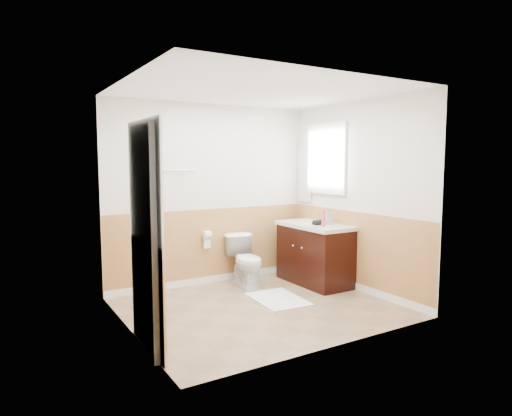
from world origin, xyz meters
TOP-DOWN VIEW (x-y plane):
  - floor at (0.00, 0.00)m, footprint 3.00×3.00m
  - ceiling at (0.00, 0.00)m, footprint 3.00×3.00m
  - wall_back at (0.00, 1.30)m, footprint 3.00×0.00m
  - wall_front at (0.00, -1.30)m, footprint 3.00×0.00m
  - wall_left at (-1.50, 0.00)m, footprint 0.00×3.00m
  - wall_right at (1.50, 0.00)m, footprint 0.00×3.00m
  - wainscot_back at (0.00, 1.29)m, footprint 3.00×0.00m
  - wainscot_front at (0.00, -1.29)m, footprint 3.00×0.00m
  - wainscot_left at (-1.49, 0.00)m, footprint 0.00×2.60m
  - wainscot_right at (1.49, 0.00)m, footprint 0.00×2.60m
  - toilet at (0.34, 0.91)m, footprint 0.44×0.71m
  - bath_mat at (0.34, 0.12)m, footprint 0.61×0.84m
  - vanity_cabinet at (1.21, 0.50)m, footprint 0.55×1.10m
  - vanity_knob_left at (0.91, 0.40)m, footprint 0.03×0.03m
  - vanity_knob_right at (0.91, 0.60)m, footprint 0.03×0.03m
  - countertop at (1.20, 0.50)m, footprint 0.60×1.15m
  - sink_basin at (1.21, 0.65)m, footprint 0.36×0.36m
  - faucet at (1.39, 0.65)m, footprint 0.02×0.02m
  - lotion_bottle at (1.11, 0.20)m, footprint 0.05×0.05m
  - soap_dispenser at (1.33, 0.36)m, footprint 0.12×0.12m
  - hair_dryer_body at (1.16, 0.38)m, footprint 0.14×0.07m
  - hair_dryer_handle at (1.13, 0.45)m, footprint 0.03×0.03m
  - mirror_panel at (1.48, 1.10)m, footprint 0.02×0.35m
  - window_frame at (1.47, 0.59)m, footprint 0.04×0.80m
  - window_glass at (1.49, 0.59)m, footprint 0.01×0.70m
  - door at (-1.40, -0.45)m, footprint 0.29×0.78m
  - door_frame at (-1.48, -0.45)m, footprint 0.02×0.92m
  - door_knob at (-1.34, -0.12)m, footprint 0.06×0.06m
  - towel_bar at (-0.55, 1.25)m, footprint 0.62×0.02m
  - tp_holder_bar at (-0.10, 1.23)m, footprint 0.14×0.02m
  - tp_roll at (-0.10, 1.23)m, footprint 0.10×0.11m
  - tp_sheet at (-0.10, 1.23)m, footprint 0.10×0.01m

SIDE VIEW (x-z plane):
  - floor at x=0.00m, z-range 0.00..0.00m
  - bath_mat at x=0.34m, z-range 0.00..0.02m
  - toilet at x=0.34m, z-range 0.00..0.70m
  - vanity_cabinet at x=1.21m, z-range 0.00..0.80m
  - wainscot_back at x=0.00m, z-range -1.00..2.00m
  - wainscot_front at x=0.00m, z-range -1.00..2.00m
  - wainscot_left at x=-1.49m, z-range -0.80..1.80m
  - wainscot_right at x=1.49m, z-range -0.80..1.80m
  - vanity_knob_left at x=0.91m, z-range 0.53..0.57m
  - vanity_knob_right at x=0.91m, z-range 0.53..0.57m
  - tp_sheet at x=-0.10m, z-range 0.51..0.67m
  - tp_holder_bar at x=-0.10m, z-range 0.69..0.71m
  - tp_roll at x=-0.10m, z-range 0.64..0.76m
  - countertop at x=1.20m, z-range 0.80..0.85m
  - hair_dryer_handle at x=1.13m, z-range 0.82..0.89m
  - sink_basin at x=1.21m, z-range 0.85..0.87m
  - hair_dryer_body at x=1.16m, z-range 0.85..0.92m
  - faucet at x=1.39m, z-range 0.85..0.99m
  - door_knob at x=-1.34m, z-range 0.92..0.98m
  - soap_dispenser at x=1.33m, z-range 0.85..1.06m
  - lotion_bottle at x=1.11m, z-range 0.85..1.07m
  - door at x=-1.40m, z-range 0.00..2.04m
  - door_frame at x=-1.48m, z-range -0.02..2.08m
  - wall_back at x=0.00m, z-range -0.25..2.75m
  - wall_front at x=0.00m, z-range -0.25..2.75m
  - wall_left at x=-1.50m, z-range -0.25..2.75m
  - wall_right at x=1.50m, z-range -0.25..2.75m
  - mirror_panel at x=1.48m, z-range 1.10..2.00m
  - towel_bar at x=-0.55m, z-range 1.59..1.61m
  - window_frame at x=1.47m, z-range 1.25..2.25m
  - window_glass at x=1.49m, z-range 1.30..2.20m
  - ceiling at x=0.00m, z-range 2.50..2.50m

